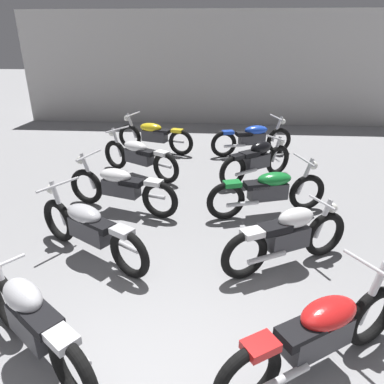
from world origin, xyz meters
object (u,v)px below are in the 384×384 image
Objects in this scene: motorcycle_left_row_2 at (121,187)px; motorcycle_left_row_3 at (139,156)px; motorcycle_left_row_0 at (32,322)px; motorcycle_right_row_0 at (319,334)px; motorcycle_right_row_1 at (288,236)px; motorcycle_right_row_3 at (257,160)px; motorcycle_right_row_2 at (269,190)px; motorcycle_left_row_1 at (90,228)px; motorcycle_left_row_4 at (154,135)px; motorcycle_right_row_4 at (252,138)px.

motorcycle_left_row_2 is 1.73m from motorcycle_left_row_3.
motorcycle_left_row_0 is 2.62m from motorcycle_right_row_0.
motorcycle_right_row_1 and motorcycle_right_row_3 have the same top height.
motorcycle_right_row_2 is (-0.08, 1.52, -0.01)m from motorcycle_right_row_1.
motorcycle_left_row_1 is 4.01m from motorcycle_right_row_3.
motorcycle_left_row_1 is (-0.06, 1.76, -0.01)m from motorcycle_left_row_0.
motorcycle_right_row_3 is (-0.13, 3.10, 0.00)m from motorcycle_right_row_1.
motorcycle_right_row_0 is (2.62, 0.05, -0.01)m from motorcycle_left_row_0.
motorcycle_right_row_2 reaches higher than motorcycle_right_row_1.
motorcycle_left_row_4 and motorcycle_right_row_2 have the same top height.
motorcycle_right_row_4 is (2.60, 4.86, 0.00)m from motorcycle_left_row_1.
motorcycle_right_row_4 is at bearing 53.04° from motorcycle_left_row_2.
motorcycle_left_row_3 is 0.91× the size of motorcycle_left_row_4.
motorcycle_left_row_2 is 3.46m from motorcycle_left_row_4.
motorcycle_right_row_3 is (-0.06, 1.58, 0.01)m from motorcycle_right_row_2.
motorcycle_left_row_2 is at bearing 129.57° from motorcycle_right_row_0.
motorcycle_left_row_1 is at bearing -118.11° from motorcycle_right_row_4.
motorcycle_left_row_3 is 0.91× the size of motorcycle_right_row_2.
motorcycle_right_row_3 is (-0.12, 4.79, 0.01)m from motorcycle_right_row_0.
motorcycle_right_row_3 is (2.50, 4.85, 0.00)m from motorcycle_left_row_0.
motorcycle_left_row_4 is at bearing 89.48° from motorcycle_left_row_1.
motorcycle_left_row_0 is 0.78× the size of motorcycle_right_row_4.
motorcycle_left_row_1 is 0.99× the size of motorcycle_left_row_3.
motorcycle_left_row_1 is at bearing -129.61° from motorcycle_right_row_3.
motorcycle_left_row_4 is 2.55m from motorcycle_right_row_4.
motorcycle_left_row_1 is at bearing -90.52° from motorcycle_left_row_4.
motorcycle_left_row_4 is 1.11× the size of motorcycle_right_row_0.
motorcycle_right_row_1 is at bearing -50.20° from motorcycle_left_row_3.
motorcycle_right_row_0 is at bearing -90.35° from motorcycle_right_row_1.
motorcycle_right_row_2 is 1.58m from motorcycle_right_row_3.
motorcycle_left_row_2 is (-0.01, 3.23, -0.01)m from motorcycle_left_row_0.
motorcycle_left_row_4 is 1.00× the size of motorcycle_right_row_4.
motorcycle_left_row_1 and motorcycle_right_row_4 have the same top height.
motorcycle_left_row_1 is 0.90× the size of motorcycle_left_row_2.
motorcycle_right_row_2 is at bearing 0.68° from motorcycle_left_row_2.
motorcycle_right_row_3 is (2.55, 3.09, 0.01)m from motorcycle_left_row_1.
motorcycle_right_row_1 is (2.64, -1.49, 0.01)m from motorcycle_left_row_2.
motorcycle_left_row_4 is 1.00× the size of motorcycle_right_row_2.
motorcycle_left_row_2 is at bearing -126.96° from motorcycle_right_row_4.
motorcycle_left_row_3 is (-0.04, 1.73, 0.00)m from motorcycle_left_row_2.
motorcycle_left_row_4 is (-0.00, 3.46, 0.00)m from motorcycle_left_row_2.
motorcycle_left_row_1 and motorcycle_left_row_3 have the same top height.
motorcycle_left_row_0 is 3.16m from motorcycle_right_row_1.
motorcycle_left_row_3 is at bearing 146.95° from motorcycle_right_row_2.
motorcycle_left_row_1 reaches higher than motorcycle_right_row_3.
motorcycle_left_row_4 reaches higher than motorcycle_left_row_0.
motorcycle_right_row_1 is at bearing -0.38° from motorcycle_left_row_1.
motorcycle_left_row_4 reaches higher than motorcycle_right_row_3.
motorcycle_left_row_0 is at bearing -89.85° from motorcycle_left_row_2.
motorcycle_left_row_0 is 0.91× the size of motorcycle_right_row_1.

